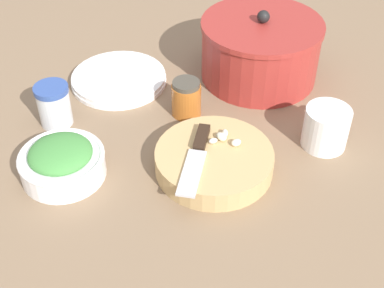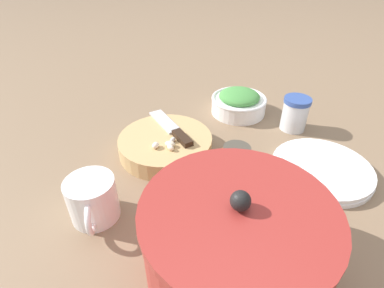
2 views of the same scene
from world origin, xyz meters
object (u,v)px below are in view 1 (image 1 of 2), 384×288
at_px(herb_bowl, 62,161).
at_px(plate_stack, 119,79).
at_px(cutting_board, 214,161).
at_px(chef_knife, 197,155).
at_px(spice_jar, 54,105).
at_px(garlic_cloves, 225,138).
at_px(coffee_mug, 326,127).
at_px(honey_jar, 186,98).
at_px(stock_pot, 260,50).

bearing_deg(herb_bowl, plate_stack, 100.45).
relative_size(cutting_board, chef_knife, 1.20).
relative_size(chef_knife, spice_jar, 2.05).
height_order(chef_knife, garlic_cloves, same).
bearing_deg(coffee_mug, cutting_board, -137.71).
bearing_deg(honey_jar, herb_bowl, -116.74).
xyz_separation_m(herb_bowl, plate_stack, (-0.06, 0.31, -0.02)).
bearing_deg(plate_stack, chef_knife, -36.26).
height_order(cutting_board, coffee_mug, coffee_mug).
distance_m(coffee_mug, stock_pot, 0.27).
bearing_deg(herb_bowl, stock_pot, 63.74).
xyz_separation_m(chef_knife, plate_stack, (-0.28, 0.21, -0.04)).
height_order(plate_stack, stock_pot, stock_pot).
xyz_separation_m(spice_jar, stock_pot, (0.33, 0.34, 0.02)).
bearing_deg(spice_jar, plate_stack, 75.89).
height_order(chef_knife, plate_stack, chef_knife).
xyz_separation_m(chef_knife, coffee_mug, (0.20, 0.18, -0.00)).
bearing_deg(stock_pot, coffee_mug, -42.47).
height_order(herb_bowl, coffee_mug, coffee_mug).
height_order(garlic_cloves, herb_bowl, herb_bowl).
xyz_separation_m(coffee_mug, plate_stack, (-0.48, 0.03, -0.03)).
bearing_deg(coffee_mug, honey_jar, -176.25).
height_order(spice_jar, stock_pot, stock_pot).
distance_m(spice_jar, stock_pot, 0.47).
distance_m(herb_bowl, coffee_mug, 0.51).
height_order(chef_knife, herb_bowl, herb_bowl).
bearing_deg(stock_pot, chef_knife, -90.34).
bearing_deg(cutting_board, chef_knife, -135.66).
relative_size(cutting_board, garlic_cloves, 3.51).
relative_size(spice_jar, coffee_mug, 0.75).
bearing_deg(plate_stack, spice_jar, -104.11).
relative_size(coffee_mug, plate_stack, 0.55).
xyz_separation_m(chef_knife, stock_pot, (0.00, 0.36, 0.02)).
bearing_deg(spice_jar, honey_jar, 30.18).
height_order(garlic_cloves, honey_jar, honey_jar).
distance_m(cutting_board, coffee_mug, 0.24).
bearing_deg(chef_knife, stock_pot, -102.72).
relative_size(chef_knife, honey_jar, 2.31).
xyz_separation_m(garlic_cloves, coffee_mug, (0.17, 0.12, -0.01)).
relative_size(chef_knife, plate_stack, 0.85).
distance_m(chef_knife, spice_jar, 0.33).
distance_m(chef_knife, herb_bowl, 0.25).
bearing_deg(garlic_cloves, chef_knife, -116.04).
bearing_deg(cutting_board, coffee_mug, 42.29).
xyz_separation_m(herb_bowl, stock_pot, (0.23, 0.46, 0.04)).
relative_size(herb_bowl, honey_jar, 1.98).
xyz_separation_m(chef_knife, honey_jar, (-0.09, 0.16, -0.01)).
distance_m(garlic_cloves, herb_bowl, 0.31).
height_order(cutting_board, stock_pot, stock_pot).
bearing_deg(herb_bowl, chef_knife, 24.03).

